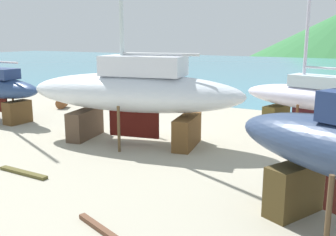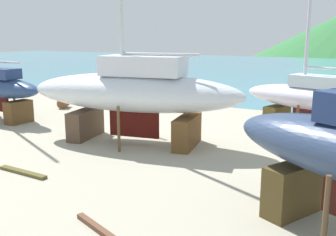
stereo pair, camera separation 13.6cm
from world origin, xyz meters
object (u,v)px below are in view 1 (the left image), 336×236
at_px(sailboat_far_slipway, 309,98).
at_px(barrel_ochre, 299,147).
at_px(sailboat_large_starboard, 134,91).
at_px(barrel_tar_black, 62,103).

height_order(sailboat_far_slipway, barrel_ochre, sailboat_far_slipway).
distance_m(sailboat_far_slipway, sailboat_large_starboard, 8.19).
distance_m(sailboat_large_starboard, barrel_tar_black, 9.96).
xyz_separation_m(barrel_ochre, barrel_tar_black, (-15.40, 3.31, -0.06)).
height_order(sailboat_large_starboard, barrel_ochre, sailboat_large_starboard).
bearing_deg(barrel_tar_black, sailboat_far_slipway, 1.68).
distance_m(barrel_ochre, barrel_tar_black, 15.75).
distance_m(sailboat_far_slipway, barrel_tar_black, 15.17).
bearing_deg(sailboat_far_slipway, barrel_ochre, 111.92).
bearing_deg(sailboat_large_starboard, barrel_tar_black, -38.66).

